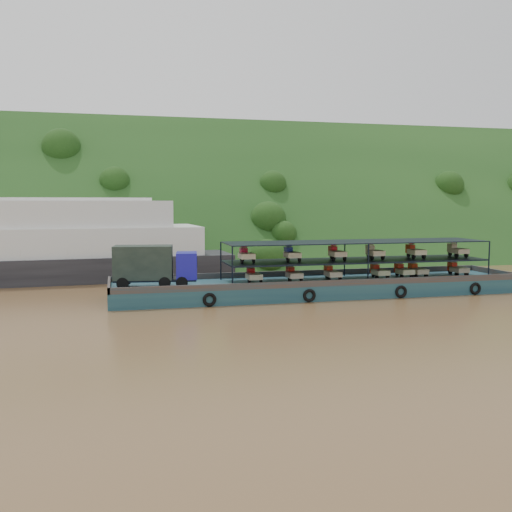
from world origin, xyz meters
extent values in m
plane|color=brown|center=(0.00, 0.00, 0.00)|extent=(160.00, 160.00, 0.00)
cube|color=#143513|center=(0.00, 36.00, 0.00)|extent=(140.00, 39.60, 39.60)
cube|color=#143748|center=(2.85, 0.44, 0.60)|extent=(35.00, 7.00, 1.20)
cube|color=#592D19|center=(2.85, 3.84, 1.45)|extent=(35.00, 0.20, 0.50)
cube|color=#592D19|center=(2.85, -2.96, 1.45)|extent=(35.00, 0.20, 0.50)
cube|color=#592D19|center=(20.25, 0.44, 1.45)|extent=(0.20, 7.00, 0.50)
cube|color=#592D19|center=(-14.55, 0.44, 1.45)|extent=(0.20, 7.00, 0.50)
torus|color=black|center=(-7.15, -3.11, 0.55)|extent=(1.06, 0.26, 1.06)
torus|color=black|center=(0.85, -3.11, 0.55)|extent=(1.06, 0.26, 1.06)
torus|color=black|center=(8.85, -3.11, 0.55)|extent=(1.06, 0.26, 1.06)
torus|color=black|center=(15.85, -3.11, 0.55)|extent=(1.06, 0.26, 1.06)
cylinder|color=black|center=(-13.52, -0.62, 1.67)|extent=(0.98, 0.46, 0.95)
cylinder|color=black|center=(-13.25, 1.35, 1.67)|extent=(0.98, 0.46, 0.95)
cylinder|color=black|center=(-10.34, -1.06, 1.67)|extent=(0.98, 0.46, 0.95)
cylinder|color=black|center=(-10.07, 0.91, 1.67)|extent=(0.98, 0.46, 0.95)
cylinder|color=black|center=(-9.02, -1.24, 1.67)|extent=(0.98, 0.46, 0.95)
cylinder|color=black|center=(-8.75, 0.73, 1.67)|extent=(0.98, 0.46, 0.95)
cube|color=black|center=(-10.95, 0.03, 1.81)|extent=(6.65, 2.94, 0.19)
cube|color=#1A169A|center=(-8.51, -0.30, 2.90)|extent=(1.90, 2.47, 2.08)
cube|color=black|center=(-7.72, -0.41, 3.28)|extent=(0.31, 1.88, 0.85)
cube|color=black|center=(-11.89, 0.16, 3.19)|extent=(4.81, 2.87, 2.65)
cube|color=black|center=(6.35, 0.44, 2.86)|extent=(23.00, 5.00, 0.12)
cube|color=black|center=(6.35, 0.44, 4.50)|extent=(23.00, 5.00, 0.08)
cylinder|color=black|center=(-5.15, -2.06, 2.85)|extent=(0.12, 0.12, 3.30)
cylinder|color=black|center=(-5.15, 2.94, 2.85)|extent=(0.12, 0.12, 3.30)
cylinder|color=black|center=(6.35, -2.06, 2.85)|extent=(0.12, 0.12, 3.30)
cylinder|color=black|center=(6.35, 2.94, 2.85)|extent=(0.12, 0.12, 3.30)
cylinder|color=black|center=(17.85, -2.06, 2.85)|extent=(0.12, 0.12, 3.30)
cylinder|color=black|center=(17.85, 2.94, 2.85)|extent=(0.12, 0.12, 3.30)
cylinder|color=black|center=(-2.91, 1.49, 1.46)|extent=(0.12, 0.52, 0.52)
cylinder|color=black|center=(-3.41, -0.31, 1.46)|extent=(0.14, 0.52, 0.52)
cylinder|color=black|center=(-2.41, -0.31, 1.46)|extent=(0.14, 0.52, 0.52)
cube|color=beige|center=(-2.91, 0.04, 1.80)|extent=(1.15, 1.50, 0.44)
cube|color=#BA0D0C|center=(-2.91, 1.19, 1.98)|extent=(0.55, 0.80, 0.80)
cube|color=#BA0D0C|center=(-2.91, 0.99, 2.48)|extent=(0.50, 0.10, 0.10)
cylinder|color=black|center=(0.59, 1.49, 1.46)|extent=(0.12, 0.52, 0.52)
cylinder|color=black|center=(0.09, -0.31, 1.46)|extent=(0.14, 0.52, 0.52)
cylinder|color=black|center=(1.09, -0.31, 1.46)|extent=(0.14, 0.52, 0.52)
cube|color=beige|center=(0.59, 0.04, 1.80)|extent=(1.15, 1.50, 0.44)
cube|color=#B7190C|center=(0.59, 1.19, 1.98)|extent=(0.55, 0.80, 0.80)
cube|color=#B7190C|center=(0.59, 0.99, 2.48)|extent=(0.50, 0.10, 0.10)
cylinder|color=black|center=(4.08, 1.49, 1.46)|extent=(0.12, 0.52, 0.52)
cylinder|color=black|center=(3.58, -0.31, 1.46)|extent=(0.14, 0.52, 0.52)
cylinder|color=black|center=(4.58, -0.31, 1.46)|extent=(0.14, 0.52, 0.52)
cube|color=beige|center=(4.08, 0.04, 1.80)|extent=(1.15, 1.50, 0.44)
cube|color=red|center=(4.08, 1.19, 1.98)|extent=(0.55, 0.80, 0.80)
cube|color=red|center=(4.08, 0.99, 2.48)|extent=(0.50, 0.10, 0.10)
cylinder|color=black|center=(8.52, 1.49, 1.46)|extent=(0.12, 0.52, 0.52)
cylinder|color=black|center=(8.02, -0.31, 1.46)|extent=(0.14, 0.52, 0.52)
cylinder|color=black|center=(9.02, -0.31, 1.46)|extent=(0.14, 0.52, 0.52)
cube|color=beige|center=(8.52, 0.04, 1.80)|extent=(1.15, 1.50, 0.44)
cube|color=red|center=(8.52, 1.19, 1.98)|extent=(0.55, 0.80, 0.80)
cube|color=red|center=(8.52, 0.99, 2.48)|extent=(0.50, 0.10, 0.10)
cylinder|color=black|center=(12.27, 1.49, 1.46)|extent=(0.12, 0.52, 0.52)
cylinder|color=black|center=(11.77, -0.31, 1.46)|extent=(0.14, 0.52, 0.52)
cylinder|color=black|center=(12.77, -0.31, 1.46)|extent=(0.14, 0.52, 0.52)
cube|color=#BFAF87|center=(12.27, 0.04, 1.80)|extent=(1.15, 1.50, 0.44)
cube|color=red|center=(12.27, 1.19, 1.98)|extent=(0.55, 0.80, 0.80)
cube|color=red|center=(12.27, 0.99, 2.48)|extent=(0.50, 0.10, 0.10)
cylinder|color=black|center=(16.34, 1.49, 1.46)|extent=(0.12, 0.52, 0.52)
cylinder|color=black|center=(15.84, -0.31, 1.46)|extent=(0.14, 0.52, 0.52)
cylinder|color=black|center=(16.84, -0.31, 1.46)|extent=(0.14, 0.52, 0.52)
cube|color=tan|center=(16.34, 0.04, 1.80)|extent=(1.15, 1.50, 0.44)
cube|color=red|center=(16.34, 1.19, 1.98)|extent=(0.55, 0.80, 0.80)
cube|color=red|center=(16.34, 0.99, 2.48)|extent=(0.50, 0.10, 0.10)
cylinder|color=black|center=(10.89, 1.49, 1.46)|extent=(0.12, 0.52, 0.52)
cylinder|color=black|center=(10.39, -0.31, 1.46)|extent=(0.14, 0.52, 0.52)
cylinder|color=black|center=(11.39, -0.31, 1.46)|extent=(0.14, 0.52, 0.52)
cube|color=beige|center=(10.89, 0.04, 1.80)|extent=(1.15, 1.50, 0.44)
cube|color=red|center=(10.89, 1.19, 1.98)|extent=(0.55, 0.80, 0.80)
cube|color=red|center=(10.89, 0.99, 2.48)|extent=(0.50, 0.10, 0.10)
cylinder|color=black|center=(-3.53, 1.49, 3.18)|extent=(0.12, 0.52, 0.52)
cylinder|color=black|center=(-4.03, -0.31, 3.18)|extent=(0.14, 0.52, 0.52)
cylinder|color=black|center=(-3.03, -0.31, 3.18)|extent=(0.14, 0.52, 0.52)
cube|color=beige|center=(-3.53, 0.04, 3.52)|extent=(1.15, 1.50, 0.44)
cube|color=#B60C27|center=(-3.53, 1.19, 3.70)|extent=(0.55, 0.80, 0.80)
cube|color=#B60C27|center=(-3.53, 0.99, 4.20)|extent=(0.50, 0.10, 0.10)
cylinder|color=black|center=(0.42, 1.49, 3.18)|extent=(0.12, 0.52, 0.52)
cylinder|color=black|center=(-0.08, -0.31, 3.18)|extent=(0.14, 0.52, 0.52)
cylinder|color=black|center=(0.92, -0.31, 3.18)|extent=(0.14, 0.52, 0.52)
cube|color=#BDB385|center=(0.42, 0.04, 3.52)|extent=(1.15, 1.50, 0.44)
cube|color=navy|center=(0.42, 1.19, 3.70)|extent=(0.55, 0.80, 0.80)
cube|color=navy|center=(0.42, 0.99, 4.20)|extent=(0.50, 0.10, 0.10)
cylinder|color=black|center=(4.48, 1.49, 3.18)|extent=(0.12, 0.52, 0.52)
cylinder|color=black|center=(3.98, -0.31, 3.18)|extent=(0.14, 0.52, 0.52)
cylinder|color=black|center=(4.98, -0.31, 3.18)|extent=(0.14, 0.52, 0.52)
cube|color=#C6B48C|center=(4.48, 0.04, 3.52)|extent=(1.15, 1.50, 0.44)
cube|color=red|center=(4.48, 1.19, 3.70)|extent=(0.55, 0.80, 0.80)
cube|color=red|center=(4.48, 0.99, 4.20)|extent=(0.50, 0.10, 0.10)
cylinder|color=black|center=(8.02, 1.49, 3.18)|extent=(0.12, 0.52, 0.52)
cylinder|color=black|center=(7.52, -0.31, 3.18)|extent=(0.14, 0.52, 0.52)
cylinder|color=black|center=(8.52, -0.31, 3.18)|extent=(0.14, 0.52, 0.52)
cube|color=beige|center=(8.02, 0.04, 3.52)|extent=(1.15, 1.50, 0.44)
cube|color=beige|center=(8.02, 1.19, 3.70)|extent=(0.55, 0.80, 0.80)
cube|color=beige|center=(8.02, 0.99, 4.20)|extent=(0.50, 0.10, 0.10)
cylinder|color=black|center=(11.99, 1.49, 3.18)|extent=(0.12, 0.52, 0.52)
cylinder|color=black|center=(11.49, -0.31, 3.18)|extent=(0.14, 0.52, 0.52)
cylinder|color=black|center=(12.49, -0.31, 3.18)|extent=(0.14, 0.52, 0.52)
cube|color=beige|center=(11.99, 0.04, 3.52)|extent=(1.15, 1.50, 0.44)
cube|color=red|center=(11.99, 1.19, 3.70)|extent=(0.55, 0.80, 0.80)
cube|color=red|center=(11.99, 0.99, 4.20)|extent=(0.50, 0.10, 0.10)
cylinder|color=black|center=(16.25, 1.49, 3.18)|extent=(0.12, 0.52, 0.52)
cylinder|color=black|center=(15.75, -0.31, 3.18)|extent=(0.14, 0.52, 0.52)
cylinder|color=black|center=(16.75, -0.31, 3.18)|extent=(0.14, 0.52, 0.52)
cube|color=#C4AE8B|center=(16.25, 0.04, 3.52)|extent=(1.15, 1.50, 0.44)
cube|color=#C9B98E|center=(16.25, 1.19, 3.70)|extent=(0.55, 0.80, 0.80)
cube|color=#C9B98E|center=(16.25, 0.99, 4.20)|extent=(0.50, 0.10, 0.10)
cube|color=black|center=(-22.91, 15.92, 1.24)|extent=(41.88, 12.77, 2.48)
cube|color=silver|center=(-22.91, 15.92, 3.93)|extent=(35.63, 11.37, 2.89)
cube|color=silver|center=(-22.91, 15.92, 6.72)|extent=(29.37, 9.97, 2.69)
cube|color=silver|center=(-22.91, 15.92, 8.22)|extent=(25.19, 8.69, 0.31)
camera|label=1|loc=(-14.03, -45.40, 7.96)|focal=40.00mm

